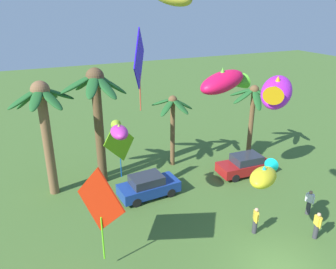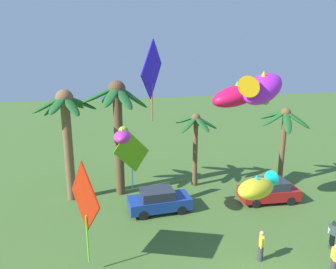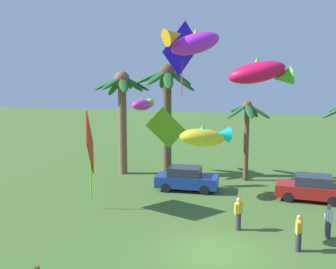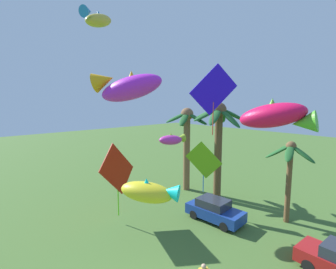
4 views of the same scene
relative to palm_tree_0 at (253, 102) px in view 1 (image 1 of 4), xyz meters
The scene contains 16 objects.
palm_tree_0 is the anchor object (origin of this frame).
palm_tree_1 12.15m from the palm_tree_0, behind, with size 4.43×4.32×8.03m.
palm_tree_2 6.57m from the palm_tree_0, behind, with size 3.10×3.20×5.54m.
palm_tree_3 15.44m from the palm_tree_0, behind, with size 4.10×4.14×7.54m.
parked_car_0 5.15m from the palm_tree_0, 131.98° to the right, with size 3.99×1.91×1.51m.
parked_car_1 10.86m from the palm_tree_0, 165.75° to the right, with size 4.00×1.95×1.51m.
spectator_0 9.27m from the palm_tree_0, 102.96° to the right, with size 0.33×0.53×1.59m.
spectator_1 10.92m from the palm_tree_0, 125.23° to the right, with size 0.38×0.50×1.59m.
spectator_2 11.23m from the palm_tree_0, 107.77° to the right, with size 0.32×0.54×1.59m.
kite_fish_0 7.23m from the palm_tree_0, 144.54° to the right, with size 3.85×2.21×1.73m.
kite_fish_1 13.82m from the palm_tree_0, 125.83° to the right, with size 2.56×2.49×1.41m.
kite_fish_2 12.92m from the palm_tree_0, 160.10° to the right, with size 1.11×2.09×0.85m.
kite_diamond_4 11.35m from the palm_tree_0, 166.31° to the right, with size 1.67×2.95×4.66m.
kite_diamond_5 11.60m from the palm_tree_0, behind, with size 2.34×1.45×3.79m.
kite_fish_6 12.42m from the palm_tree_0, 125.71° to the right, with size 2.42×2.05×1.02m.
kite_diamond_7 15.94m from the palm_tree_0, 151.81° to the right, with size 1.38×3.34×4.98m.
Camera 1 is at (-9.77, -8.82, 11.74)m, focal length 35.45 mm.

